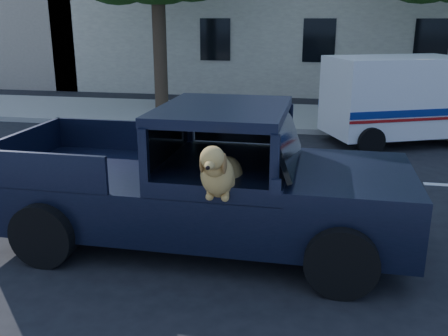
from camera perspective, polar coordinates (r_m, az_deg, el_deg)
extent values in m
plane|color=black|center=(7.00, 0.24, -9.04)|extent=(120.00, 120.00, 0.00)
cube|color=gray|center=(15.72, 6.55, 5.85)|extent=(60.00, 4.00, 0.15)
cylinder|color=#332619|center=(16.64, -7.35, 13.81)|extent=(0.44, 0.44, 4.40)
cube|color=black|center=(6.91, -2.22, -3.44)|extent=(5.49, 2.15, 0.69)
cube|color=black|center=(6.60, 14.37, -1.00)|extent=(1.60, 2.12, 0.17)
cube|color=black|center=(6.53, -0.09, 6.57)|extent=(1.65, 2.03, 0.13)
cube|color=black|center=(6.49, 7.31, 3.05)|extent=(0.28, 1.81, 0.59)
cube|color=black|center=(6.31, 0.93, -3.50)|extent=(0.58, 0.58, 0.40)
cube|color=black|center=(5.28, 6.00, -2.17)|extent=(0.11, 0.05, 0.17)
cube|color=silver|center=(13.33, 19.94, 4.87)|extent=(4.29, 3.19, 0.47)
cube|color=silver|center=(12.99, 18.94, 8.85)|extent=(3.61, 2.89, 1.40)
cube|color=navy|center=(12.32, 20.85, 5.84)|extent=(2.91, 1.29, 0.17)
cube|color=#9E0F0F|center=(12.35, 20.78, 5.17)|extent=(2.91, 1.29, 0.07)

